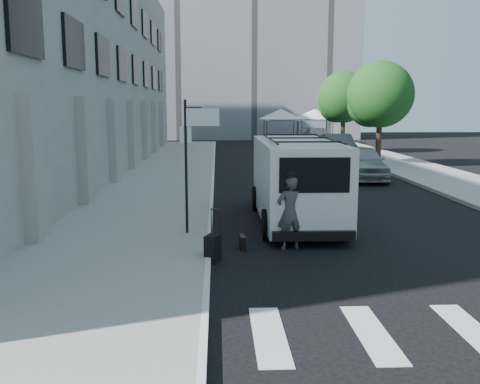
{
  "coord_description": "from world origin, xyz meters",
  "views": [
    {
      "loc": [
        -1.78,
        -10.74,
        3.49
      ],
      "look_at": [
        -1.2,
        2.79,
        1.3
      ],
      "focal_mm": 40.0,
      "sensor_mm": 36.0,
      "label": 1
    }
  ],
  "objects": [
    {
      "name": "building_left",
      "position": [
        -11.5,
        18.0,
        6.0
      ],
      "size": [
        10.0,
        44.0,
        12.0
      ],
      "primitive_type": "cube",
      "color": "gray",
      "rests_on": "ground"
    },
    {
      "name": "briefcase",
      "position": [
        -1.17,
        2.0,
        0.17
      ],
      "size": [
        0.16,
        0.45,
        0.34
      ],
      "primitive_type": "cube",
      "rotation": [
        0.0,
        0.0,
        0.08
      ],
      "color": "black",
      "rests_on": "ground"
    },
    {
      "name": "sidewalk_right",
      "position": [
        9.0,
        20.0,
        0.07
      ],
      "size": [
        4.0,
        56.0,
        0.15
      ],
      "primitive_type": "cube",
      "color": "gray",
      "rests_on": "ground"
    },
    {
      "name": "tree_near",
      "position": [
        7.5,
        20.15,
        3.97
      ],
      "size": [
        3.8,
        3.83,
        6.03
      ],
      "color": "black",
      "rests_on": "ground"
    },
    {
      "name": "tent_right",
      "position": [
        7.2,
        38.5,
        2.71
      ],
      "size": [
        4.0,
        4.0,
        3.2
      ],
      "color": "black",
      "rests_on": "ground"
    },
    {
      "name": "parked_car_c",
      "position": [
        6.64,
        33.75,
        0.81
      ],
      "size": [
        2.3,
        5.58,
        1.62
      ],
      "primitive_type": "imported",
      "rotation": [
        0.0,
        0.0,
        0.01
      ],
      "color": "#B0B2B8",
      "rests_on": "ground"
    },
    {
      "name": "cargo_van",
      "position": [
        0.57,
        5.1,
        1.27
      ],
      "size": [
        2.35,
        6.6,
        2.47
      ],
      "rotation": [
        0.0,
        0.0,
        -0.0
      ],
      "color": "silver",
      "rests_on": "ground"
    },
    {
      "name": "parked_car_b",
      "position": [
        6.19,
        24.28,
        0.83
      ],
      "size": [
        1.92,
        5.07,
        1.65
      ],
      "primitive_type": "imported",
      "rotation": [
        0.0,
        0.0,
        -0.03
      ],
      "color": "#53545A",
      "rests_on": "ground"
    },
    {
      "name": "sign_pole",
      "position": [
        -2.36,
        3.2,
        2.65
      ],
      "size": [
        1.03,
        0.07,
        3.5
      ],
      "color": "black",
      "rests_on": "sidewalk_left"
    },
    {
      "name": "tree_far",
      "position": [
        7.5,
        29.15,
        3.97
      ],
      "size": [
        3.8,
        3.83,
        6.03
      ],
      "color": "black",
      "rests_on": "ground"
    },
    {
      "name": "suitcase",
      "position": [
        -1.9,
        0.97,
        0.32
      ],
      "size": [
        0.4,
        0.49,
        1.19
      ],
      "rotation": [
        0.0,
        0.0,
        -0.37
      ],
      "color": "black",
      "rests_on": "ground"
    },
    {
      "name": "parked_car_a",
      "position": [
        5.06,
        14.31,
        0.82
      ],
      "size": [
        2.13,
        4.87,
        1.63
      ],
      "primitive_type": "imported",
      "rotation": [
        0.0,
        0.0,
        -0.04
      ],
      "color": "#989AA0",
      "rests_on": "ground"
    },
    {
      "name": "businessman",
      "position": [
        -0.02,
        2.0,
        0.91
      ],
      "size": [
        0.75,
        0.6,
        1.82
      ],
      "primitive_type": "imported",
      "rotation": [
        0.0,
        0.0,
        3.41
      ],
      "color": "#3E3E40",
      "rests_on": "ground"
    },
    {
      "name": "sidewalk_left",
      "position": [
        -4.25,
        16.0,
        0.07
      ],
      "size": [
        4.5,
        48.0,
        0.15
      ],
      "primitive_type": "cube",
      "color": "gray",
      "rests_on": "ground"
    },
    {
      "name": "ground",
      "position": [
        0.0,
        0.0,
        0.0
      ],
      "size": [
        120.0,
        120.0,
        0.0
      ],
      "primitive_type": "plane",
      "color": "black",
      "rests_on": "ground"
    },
    {
      "name": "tent_left",
      "position": [
        4.0,
        38.0,
        2.71
      ],
      "size": [
        4.0,
        4.0,
        3.2
      ],
      "color": "black",
      "rests_on": "ground"
    },
    {
      "name": "building_far",
      "position": [
        2.0,
        50.0,
        12.5
      ],
      "size": [
        22.0,
        12.0,
        25.0
      ],
      "primitive_type": "cube",
      "color": "slate",
      "rests_on": "ground"
    }
  ]
}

